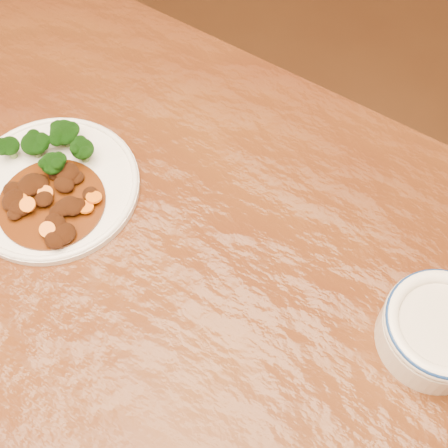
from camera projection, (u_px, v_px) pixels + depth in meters
The scene contains 6 objects.
ground at pixel (171, 443), 1.39m from camera, with size 4.00×4.00×0.00m, color #4A2512.
dining_table at pixel (134, 337), 0.82m from camera, with size 1.52×0.94×0.75m.
dinner_plate at pixel (52, 186), 0.83m from camera, with size 0.23×0.23×0.01m.
broccoli_florets at pixel (51, 146), 0.83m from camera, with size 0.11×0.09×0.04m.
mince_stew at pixel (48, 201), 0.81m from camera, with size 0.14×0.14×0.02m.
dip_bowl at pixel (439, 330), 0.70m from camera, with size 0.13×0.13×0.06m.
Camera 1 is at (0.26, -0.17, 1.45)m, focal length 50.00 mm.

